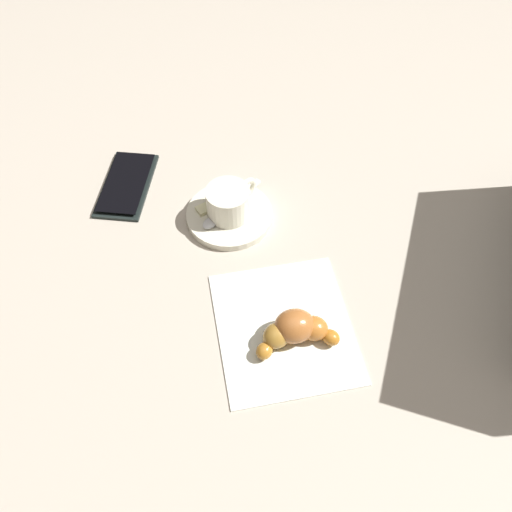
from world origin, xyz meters
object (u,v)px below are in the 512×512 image
sugar_packet (218,202)px  napkin (287,326)px  croissant (295,330)px  cell_phone (126,184)px  teaspoon (223,212)px  espresso_cup (229,202)px  saucer (230,215)px

sugar_packet → napkin: sugar_packet is taller
croissant → cell_phone: size_ratio=0.73×
napkin → sugar_packet: bearing=12.1°
teaspoon → croissant: 0.23m
teaspoon → croissant: size_ratio=0.94×
croissant → espresso_cup: bearing=10.1°
cell_phone → teaspoon: bearing=-126.3°
espresso_cup → sugar_packet: size_ratio=1.20×
espresso_cup → sugar_packet: 0.03m
espresso_cup → teaspoon: size_ratio=0.77×
teaspoon → croissant: croissant is taller
saucer → teaspoon: (0.00, 0.01, 0.01)m
teaspoon → saucer: bearing=-98.6°
napkin → cell_phone: (0.30, 0.18, 0.00)m
cell_phone → sugar_packet: bearing=-121.4°
teaspoon → sugar_packet: teaspoon is taller
teaspoon → espresso_cup: bearing=-98.8°
saucer → cell_phone: bearing=55.1°
saucer → teaspoon: size_ratio=1.19×
croissant → saucer: bearing=10.2°
espresso_cup → napkin: (-0.20, -0.03, -0.03)m
cell_phone → napkin: bearing=-149.2°
napkin → cell_phone: 0.35m
espresso_cup → cell_phone: bearing=55.1°
espresso_cup → napkin: size_ratio=0.43×
teaspoon → cell_phone: size_ratio=0.69×
sugar_packet → croissant: (-0.24, -0.05, 0.01)m
teaspoon → napkin: size_ratio=0.56×
espresso_cup → napkin: 0.21m
teaspoon → croissant: bearing=-167.6°
saucer → cell_phone: size_ratio=0.82×
espresso_cup → cell_phone: (0.10, 0.15, -0.03)m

